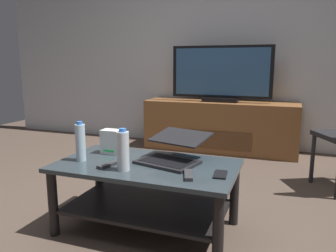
# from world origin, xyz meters

# --- Properties ---
(ground_plane) EXTENTS (7.68, 7.68, 0.00)m
(ground_plane) POSITION_xyz_m (0.00, 0.00, 0.00)
(ground_plane) COLOR #4C3D33
(back_wall) EXTENTS (6.40, 0.12, 2.80)m
(back_wall) POSITION_xyz_m (0.00, 2.42, 1.40)
(back_wall) COLOR silver
(back_wall) RESTS_ON ground
(coffee_table) EXTENTS (1.14, 0.63, 0.45)m
(coffee_table) POSITION_xyz_m (0.06, -0.05, 0.31)
(coffee_table) COLOR #2D383D
(coffee_table) RESTS_ON ground
(media_cabinet) EXTENTS (1.84, 0.50, 0.61)m
(media_cabinet) POSITION_xyz_m (0.11, 2.10, 0.30)
(media_cabinet) COLOR brown
(media_cabinet) RESTS_ON ground
(television) EXTENTS (1.20, 0.20, 0.67)m
(television) POSITION_xyz_m (0.11, 2.08, 0.93)
(television) COLOR black
(television) RESTS_ON media_cabinet
(laptop) EXTENTS (0.45, 0.49, 0.17)m
(laptop) POSITION_xyz_m (0.20, 0.06, 0.51)
(laptop) COLOR black
(laptop) RESTS_ON coffee_table
(router_box) EXTENTS (0.14, 0.10, 0.17)m
(router_box) POSITION_xyz_m (-0.26, 0.09, 0.53)
(router_box) COLOR white
(router_box) RESTS_ON coffee_table
(water_bottle_near) EXTENTS (0.06, 0.06, 0.26)m
(water_bottle_near) POSITION_xyz_m (-0.37, -0.13, 0.57)
(water_bottle_near) COLOR silver
(water_bottle_near) RESTS_ON coffee_table
(water_bottle_far) EXTENTS (0.07, 0.07, 0.25)m
(water_bottle_far) POSITION_xyz_m (-0.02, -0.21, 0.57)
(water_bottle_far) COLOR silver
(water_bottle_far) RESTS_ON coffee_table
(cell_phone) EXTENTS (0.08, 0.15, 0.01)m
(cell_phone) POSITION_xyz_m (0.54, -0.11, 0.45)
(cell_phone) COLOR black
(cell_phone) RESTS_ON coffee_table
(tv_remote) EXTENTS (0.09, 0.17, 0.02)m
(tv_remote) POSITION_xyz_m (-0.14, -0.18, 0.46)
(tv_remote) COLOR #2D2D30
(tv_remote) RESTS_ON coffee_table
(soundbar_remote) EXTENTS (0.09, 0.17, 0.02)m
(soundbar_remote) POSITION_xyz_m (0.38, -0.19, 0.46)
(soundbar_remote) COLOR #2D2D30
(soundbar_remote) RESTS_ON coffee_table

